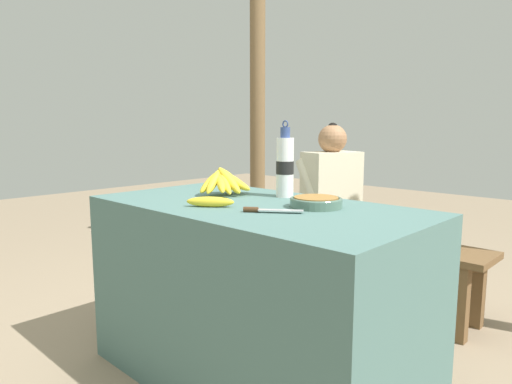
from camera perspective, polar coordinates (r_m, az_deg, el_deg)
The scene contains 11 objects.
ground_plane at distance 2.11m, azimuth -0.14°, elevation -22.31°, with size 12.00×12.00×0.00m, color gray.
market_counter at distance 1.95m, azimuth -0.14°, elevation -12.62°, with size 1.38×0.73×0.76m.
banana_bunch_ripe at distance 2.09m, azimuth -3.84°, elevation 1.40°, with size 0.19×0.27×0.14m.
serving_bowl at distance 1.79m, azimuth 7.51°, elevation -1.18°, with size 0.20×0.20×0.04m.
water_bottle at distance 2.02m, azimuth 3.64°, elevation 3.27°, with size 0.08×0.08×0.34m.
loose_banana_front at distance 1.79m, azimuth -5.74°, elevation -1.22°, with size 0.18×0.15×0.04m.
knife at distance 1.67m, azimuth 1.06°, elevation -2.25°, with size 0.19×0.15×0.02m.
wooden_bench at distance 2.84m, azimuth 13.91°, elevation -6.76°, with size 1.39×0.32×0.43m.
seated_vendor at distance 2.92m, azimuth 8.81°, elevation -0.62°, with size 0.47×0.43×1.09m.
banana_bunch_green at distance 2.63m, azimuth 21.81°, elevation -5.25°, with size 0.17×0.28×0.13m.
support_post_near at distance 3.84m, azimuth 0.19°, elevation 9.37°, with size 0.13×0.13×2.30m.
Camera 1 is at (1.26, -1.31, 1.08)m, focal length 32.00 mm.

